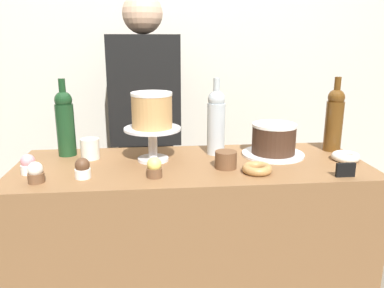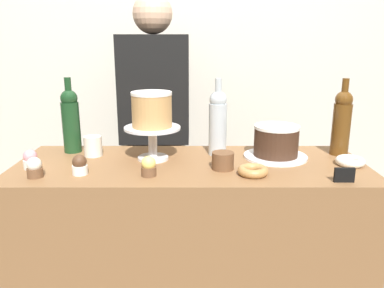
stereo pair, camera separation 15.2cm
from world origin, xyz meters
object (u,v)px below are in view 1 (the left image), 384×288
at_px(cupcake_chocolate, 83,169).
at_px(coffee_cup_ceramic, 90,149).
at_px(chocolate_round_cake, 274,138).
at_px(cupcake_vanilla, 36,173).
at_px(donut_maple, 257,169).
at_px(cookie_stack, 226,160).
at_px(wine_bottle_green, 65,122).
at_px(donut_sugar, 346,156).
at_px(wine_bottle_clear, 216,121).
at_px(cupcake_lemon, 154,168).
at_px(wine_bottle_amber, 334,119).
at_px(cupcake_strawberry, 28,165).
at_px(barista_figure, 147,143).
at_px(cake_stand_pedestal, 153,138).
at_px(white_layer_cake, 152,110).
at_px(price_sign_chalkboard, 346,170).

xyz_separation_m(cupcake_chocolate, coffee_cup_ceramic, (-0.01, 0.23, 0.01)).
bearing_deg(chocolate_round_cake, cupcake_vanilla, -165.34).
height_order(donut_maple, cookie_stack, cookie_stack).
relative_size(wine_bottle_green, coffee_cup_ceramic, 3.83).
xyz_separation_m(cupcake_vanilla, donut_sugar, (1.19, 0.14, -0.02)).
distance_m(donut_maple, cookie_stack, 0.13).
relative_size(wine_bottle_clear, cupcake_lemon, 4.38).
bearing_deg(wine_bottle_amber, cupcake_strawberry, -171.36).
distance_m(cupcake_strawberry, barista_figure, 0.75).
relative_size(wine_bottle_amber, barista_figure, 0.20).
distance_m(chocolate_round_cake, barista_figure, 0.74).
bearing_deg(wine_bottle_green, cupcake_strawberry, -111.69).
bearing_deg(wine_bottle_clear, cookie_stack, -87.61).
xyz_separation_m(donut_sugar, barista_figure, (-0.82, 0.58, -0.07)).
bearing_deg(wine_bottle_green, barista_figure, 49.75).
relative_size(wine_bottle_green, wine_bottle_clear, 1.00).
xyz_separation_m(cupcake_chocolate, barista_figure, (0.21, 0.69, -0.09)).
bearing_deg(wine_bottle_amber, wine_bottle_clear, -179.83).
distance_m(donut_maple, donut_sugar, 0.42).
distance_m(cookie_stack, barista_figure, 0.71).
height_order(wine_bottle_clear, donut_sugar, wine_bottle_clear).
distance_m(cupcake_chocolate, cookie_stack, 0.53).
height_order(wine_bottle_clear, barista_figure, barista_figure).
distance_m(cake_stand_pedestal, wine_bottle_clear, 0.28).
distance_m(cupcake_vanilla, coffee_cup_ceramic, 0.30).
distance_m(cupcake_lemon, donut_sugar, 0.79).
bearing_deg(white_layer_cake, cupcake_vanilla, -152.02).
height_order(wine_bottle_clear, donut_maple, wine_bottle_clear).
height_order(cupcake_strawberry, price_sign_chalkboard, cupcake_strawberry).
distance_m(white_layer_cake, barista_figure, 0.57).
height_order(cupcake_vanilla, cookie_stack, cupcake_vanilla).
bearing_deg(donut_maple, coffee_cup_ceramic, 159.31).
relative_size(donut_sugar, cookie_stack, 1.33).
height_order(cupcake_chocolate, cookie_stack, cupcake_chocolate).
distance_m(wine_bottle_green, barista_figure, 0.55).
distance_m(white_layer_cake, donut_sugar, 0.81).
relative_size(white_layer_cake, price_sign_chalkboard, 2.33).
distance_m(cake_stand_pedestal, coffee_cup_ceramic, 0.27).
height_order(donut_maple, coffee_cup_ceramic, coffee_cup_ceramic).
bearing_deg(chocolate_round_cake, cupcake_chocolate, -164.71).
height_order(white_layer_cake, donut_maple, white_layer_cake).
bearing_deg(cupcake_vanilla, cupcake_strawberry, 118.84).
xyz_separation_m(cake_stand_pedestal, cupcake_lemon, (0.00, -0.20, -0.06)).
xyz_separation_m(wine_bottle_green, wine_bottle_clear, (0.63, -0.04, 0.00)).
xyz_separation_m(wine_bottle_amber, cupcake_chocolate, (-1.04, -0.26, -0.11)).
xyz_separation_m(white_layer_cake, chocolate_round_cake, (0.51, 0.02, -0.13)).
relative_size(cupcake_chocolate, price_sign_chalkboard, 1.06).
relative_size(cupcake_vanilla, price_sign_chalkboard, 1.06).
bearing_deg(donut_sugar, price_sign_chalkboard, -117.01).
distance_m(white_layer_cake, chocolate_round_cake, 0.53).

